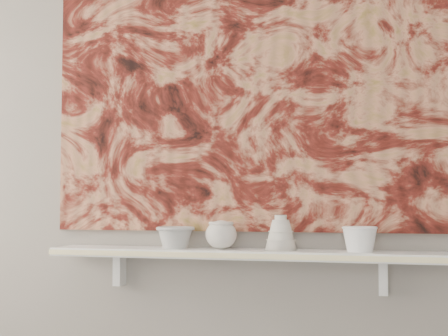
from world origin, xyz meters
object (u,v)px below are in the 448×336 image
(cup_cream, at_px, (221,235))
(bell_vessel, at_px, (281,233))
(bowl_white, at_px, (360,239))
(bowl_grey, at_px, (175,237))
(painting, at_px, (245,83))
(shelf, at_px, (240,254))

(cup_cream, relative_size, bell_vessel, 0.91)
(bell_vessel, height_order, bowl_white, bell_vessel)
(bell_vessel, distance_m, bowl_white, 0.27)
(bowl_white, bearing_deg, bowl_grey, 180.00)
(painting, distance_m, bowl_white, 0.71)
(painting, bearing_deg, cup_cream, -130.56)
(bowl_grey, xyz_separation_m, cup_cream, (0.17, 0.00, 0.01))
(painting, bearing_deg, bowl_white, -10.95)
(bowl_white, bearing_deg, painting, 169.05)
(painting, distance_m, cup_cream, 0.57)
(painting, height_order, cup_cream, painting)
(bowl_grey, height_order, cup_cream, cup_cream)
(painting, relative_size, bowl_white, 12.55)
(bowl_grey, bearing_deg, bowl_white, 0.00)
(bell_vessel, relative_size, bowl_white, 1.03)
(cup_cream, bearing_deg, bell_vessel, 0.00)
(bowl_grey, distance_m, cup_cream, 0.17)
(painting, relative_size, bowl_grey, 10.62)
(cup_cream, bearing_deg, shelf, 0.00)
(shelf, xyz_separation_m, bowl_grey, (-0.24, 0.00, 0.06))
(bowl_grey, bearing_deg, cup_cream, 0.00)
(shelf, height_order, cup_cream, cup_cream)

